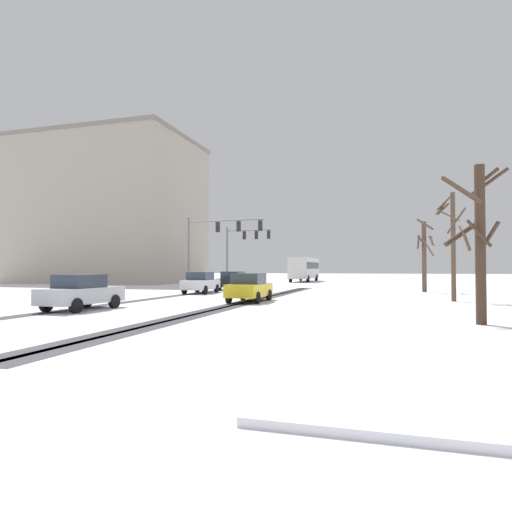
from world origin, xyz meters
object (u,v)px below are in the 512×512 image
at_px(car_yellow_cab_third, 249,287).
at_px(bus_oncoming, 304,268).
at_px(bare_tree_sidewalk_mid, 452,240).
at_px(car_black_lead, 233,281).
at_px(traffic_signal_far_left, 244,242).
at_px(car_silver_fourth, 81,292).
at_px(bare_tree_sidewalk_far, 424,253).
at_px(traffic_signal_near_left, 218,235).
at_px(car_white_second, 201,283).
at_px(bare_tree_sidewalk_near, 478,237).
at_px(office_building_far_left_block, 112,212).

xyz_separation_m(car_yellow_cab_third, bus_oncoming, (-3.93, 38.56, 1.18)).
height_order(bus_oncoming, bare_tree_sidewalk_mid, bare_tree_sidewalk_mid).
bearing_deg(car_black_lead, traffic_signal_far_left, 102.69).
relative_size(car_silver_fourth, bare_tree_sidewalk_far, 0.71).
distance_m(traffic_signal_near_left, car_white_second, 6.76).
xyz_separation_m(car_yellow_cab_third, bare_tree_sidewalk_near, (10.55, -7.39, 2.16)).
bearing_deg(bare_tree_sidewalk_mid, bare_tree_sidewalk_far, 94.32).
distance_m(car_yellow_cab_third, bare_tree_sidewalk_mid, 12.05).
relative_size(bare_tree_sidewalk_mid, office_building_far_left_block, 0.29).
bearing_deg(car_yellow_cab_third, car_silver_fourth, -130.15).
distance_m(car_black_lead, bare_tree_sidewalk_far, 16.06).
relative_size(traffic_signal_far_left, car_yellow_cab_third, 1.58).
bearing_deg(bus_oncoming, bare_tree_sidewalk_mid, -66.62).
height_order(car_black_lead, bare_tree_sidewalk_mid, bare_tree_sidewalk_mid).
bearing_deg(traffic_signal_near_left, car_silver_fourth, -87.16).
bearing_deg(car_yellow_cab_third, office_building_far_left_block, 135.83).
relative_size(bare_tree_sidewalk_near, office_building_far_left_block, 0.24).
xyz_separation_m(car_yellow_cab_third, office_building_far_left_block, (-28.52, 27.70, 8.78)).
bearing_deg(traffic_signal_near_left, traffic_signal_far_left, 94.95).
distance_m(car_yellow_cab_third, bare_tree_sidewalk_near, 13.06).
height_order(car_yellow_cab_third, bare_tree_sidewalk_far, bare_tree_sidewalk_far).
height_order(car_white_second, office_building_far_left_block, office_building_far_left_block).
bearing_deg(car_black_lead, bare_tree_sidewalk_far, 4.46).
relative_size(bus_oncoming, office_building_far_left_block, 0.50).
distance_m(car_yellow_cab_third, office_building_far_left_block, 40.72).
relative_size(car_yellow_cab_third, bare_tree_sidewalk_mid, 0.65).
height_order(car_white_second, bus_oncoming, bus_oncoming).
relative_size(car_yellow_cab_third, car_silver_fourth, 0.99).
relative_size(traffic_signal_far_left, car_black_lead, 1.57).
height_order(car_white_second, bare_tree_sidewalk_mid, bare_tree_sidewalk_mid).
height_order(traffic_signal_near_left, bare_tree_sidewalk_near, traffic_signal_near_left).
xyz_separation_m(traffic_signal_far_left, bare_tree_sidewalk_near, (18.23, -29.80, -1.79)).
xyz_separation_m(car_white_second, bare_tree_sidewalk_mid, (17.24, -3.31, 2.74)).
height_order(bare_tree_sidewalk_near, bare_tree_sidewalk_mid, bare_tree_sidewalk_mid).
height_order(traffic_signal_near_left, car_white_second, traffic_signal_near_left).
bearing_deg(car_black_lead, office_building_far_left_block, 146.68).
distance_m(car_white_second, car_silver_fourth, 13.92).
relative_size(traffic_signal_near_left, bare_tree_sidewalk_mid, 1.15).
relative_size(car_silver_fourth, office_building_far_left_block, 0.19).
bearing_deg(bus_oncoming, bare_tree_sidewalk_near, -72.51).
distance_m(bare_tree_sidewalk_mid, bare_tree_sidewalk_far, 10.15).
height_order(car_black_lead, bare_tree_sidewalk_near, bare_tree_sidewalk_near).
distance_m(traffic_signal_far_left, car_silver_fourth, 29.68).
relative_size(car_yellow_cab_third, bare_tree_sidewalk_far, 0.70).
distance_m(traffic_signal_near_left, office_building_far_left_block, 27.00).
distance_m(traffic_signal_near_left, traffic_signal_far_left, 10.09).
height_order(bare_tree_sidewalk_far, office_building_far_left_block, office_building_far_left_block).
distance_m(bare_tree_sidewalk_mid, office_building_far_left_block, 46.77).
bearing_deg(office_building_far_left_block, bare_tree_sidewalk_far, -19.69).
bearing_deg(bare_tree_sidewalk_mid, traffic_signal_near_left, 154.17).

